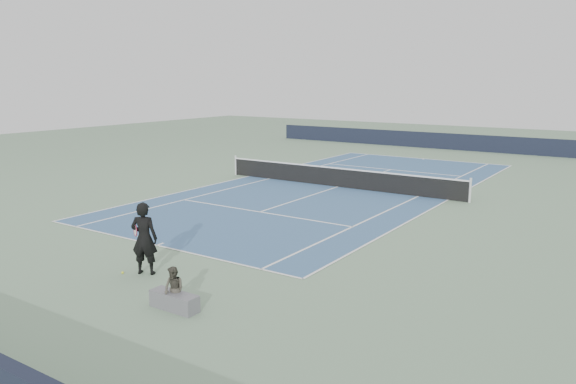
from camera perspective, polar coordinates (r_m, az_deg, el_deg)
The scene contains 7 objects.
ground at distance 27.56m, azimuth 5.08°, elevation 0.51°, with size 80.00×80.00×0.00m, color slate.
court_surface at distance 27.56m, azimuth 5.08°, elevation 0.52°, with size 10.97×23.77×0.01m, color #375A84.
tennis_net at distance 27.47m, azimuth 5.10°, elevation 1.54°, with size 12.90×0.10×1.07m.
windscreen_far at distance 43.86m, azimuth 16.46°, elevation 4.92°, with size 30.00×0.25×1.20m, color black.
tennis_player at distance 15.56m, azimuth -14.40°, elevation -4.57°, with size 0.91×0.80×1.99m.
tennis_ball at distance 15.99m, azimuth -16.45°, elevation -7.85°, with size 0.07×0.07×0.07m, color yellow.
spectator_bench at distance 13.26m, azimuth -11.49°, elevation -10.21°, with size 1.26×0.50×1.06m.
Camera 1 is at (12.96, -23.77, 5.17)m, focal length 35.00 mm.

